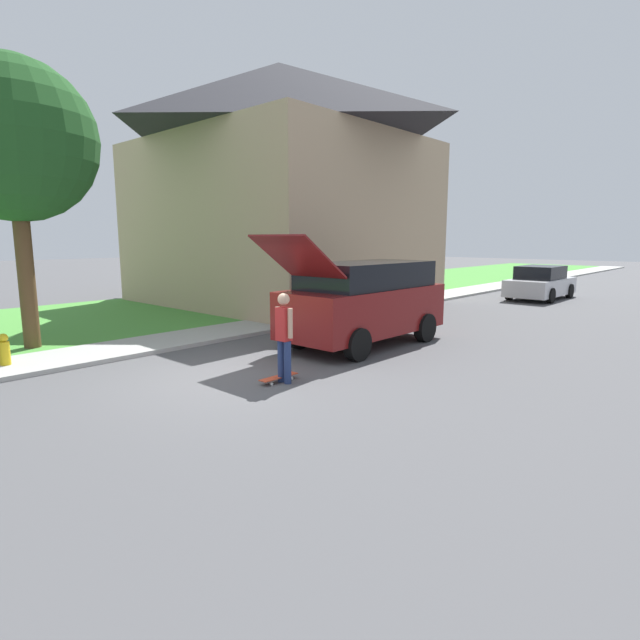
% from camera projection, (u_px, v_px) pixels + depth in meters
% --- Properties ---
extents(ground_plane, '(120.00, 120.00, 0.00)m').
position_uv_depth(ground_plane, '(227.00, 377.00, 9.48)').
color(ground_plane, '#49494C').
extents(lawn, '(10.00, 80.00, 0.08)m').
position_uv_depth(lawn, '(226.00, 306.00, 19.17)').
color(lawn, '#478E38').
rests_on(lawn, ground_plane).
extents(sidewalk, '(1.80, 80.00, 0.10)m').
position_uv_depth(sidewalk, '(309.00, 318.00, 16.23)').
color(sidewalk, '#9E9E99').
rests_on(sidewalk, ground_plane).
extents(house, '(10.88, 9.59, 9.22)m').
position_uv_depth(house, '(280.00, 181.00, 19.91)').
color(house, tan).
rests_on(house, lawn).
extents(lawn_tree_near, '(3.56, 3.56, 6.44)m').
position_uv_depth(lawn_tree_near, '(13.00, 141.00, 10.94)').
color(lawn_tree_near, brown).
rests_on(lawn_tree_near, lawn).
extents(suv_parked, '(2.03, 5.16, 2.68)m').
position_uv_depth(suv_parked, '(365.00, 301.00, 12.15)').
color(suv_parked, maroon).
rests_on(suv_parked, ground_plane).
extents(car_down_street, '(1.89, 4.09, 1.44)m').
position_uv_depth(car_down_street, '(540.00, 283.00, 21.56)').
color(car_down_street, '#B7B7BC').
rests_on(car_down_street, ground_plane).
extents(skateboarder, '(0.41, 0.22, 1.64)m').
position_uv_depth(skateboarder, '(284.00, 334.00, 8.95)').
color(skateboarder, navy).
rests_on(skateboarder, ground_plane).
extents(skateboard, '(0.20, 0.82, 0.10)m').
position_uv_depth(skateboard, '(279.00, 377.00, 9.15)').
color(skateboard, '#B73D23').
rests_on(skateboard, ground_plane).
extents(fire_hydrant, '(0.20, 0.20, 0.64)m').
position_uv_depth(fire_hydrant, '(4.00, 350.00, 9.92)').
color(fire_hydrant, gold).
rests_on(fire_hydrant, sidewalk).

